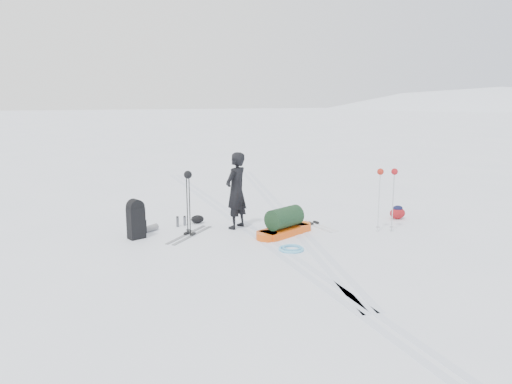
# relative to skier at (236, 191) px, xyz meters

# --- Properties ---
(ground) EXTENTS (200.00, 200.00, 0.00)m
(ground) POSITION_rel_skier_xyz_m (0.29, -0.41, -0.93)
(ground) COLOR white
(ground) RESTS_ON ground
(ski_tracks) EXTENTS (3.38, 17.97, 0.01)m
(ski_tracks) POSITION_rel_skier_xyz_m (0.90, 0.46, -0.93)
(ski_tracks) COLOR silver
(ski_tracks) RESTS_ON ground
(skier) EXTENTS (0.81, 0.78, 1.86)m
(skier) POSITION_rel_skier_xyz_m (0.00, 0.00, 0.00)
(skier) COLOR black
(skier) RESTS_ON ground
(pulk_sled) EXTENTS (1.71, 1.24, 0.65)m
(pulk_sled) POSITION_rel_skier_xyz_m (0.92, -0.89, -0.69)
(pulk_sled) COLOR #E9510D
(pulk_sled) RESTS_ON ground
(expedition_rucksack) EXTENTS (0.78, 0.89, 0.91)m
(expedition_rucksack) POSITION_rel_skier_xyz_m (-2.36, -0.16, -0.51)
(expedition_rucksack) COLOR black
(expedition_rucksack) RESTS_ON ground
(ski_poles_black) EXTENTS (0.19, 0.20, 1.51)m
(ski_poles_black) POSITION_rel_skier_xyz_m (-1.21, -0.28, 0.30)
(ski_poles_black) COLOR black
(ski_poles_black) RESTS_ON ground
(ski_poles_silver) EXTENTS (0.48, 0.24, 1.52)m
(ski_poles_silver) POSITION_rel_skier_xyz_m (3.30, -1.35, 0.34)
(ski_poles_silver) COLOR silver
(ski_poles_silver) RESTS_ON ground
(touring_skis_grey) EXTENTS (1.28, 1.45, 0.06)m
(touring_skis_grey) POSITION_rel_skier_xyz_m (-1.20, -0.30, -0.92)
(touring_skis_grey) COLOR gray
(touring_skis_grey) RESTS_ON ground
(touring_skis_white) EXTENTS (0.63, 1.75, 0.06)m
(touring_skis_white) POSITION_rel_skier_xyz_m (1.94, -0.23, -0.92)
(touring_skis_white) COLOR silver
(touring_skis_white) RESTS_ON ground
(rope_coil) EXTENTS (0.65, 0.65, 0.06)m
(rope_coil) POSITION_rel_skier_xyz_m (0.66, -2.04, -0.90)
(rope_coil) COLOR #62C5EE
(rope_coil) RESTS_ON ground
(small_daypack) EXTENTS (0.46, 0.37, 0.36)m
(small_daypack) POSITION_rel_skier_xyz_m (4.28, -0.36, -0.76)
(small_daypack) COLOR maroon
(small_daypack) RESTS_ON ground
(thermos_pair) EXTENTS (0.27, 0.16, 0.26)m
(thermos_pair) POSITION_rel_skier_xyz_m (-1.27, 0.56, -0.81)
(thermos_pair) COLOR #52555A
(thermos_pair) RESTS_ON ground
(stuff_sack) EXTENTS (0.38, 0.32, 0.21)m
(stuff_sack) POSITION_rel_skier_xyz_m (-0.83, 0.73, -0.83)
(stuff_sack) COLOR black
(stuff_sack) RESTS_ON ground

